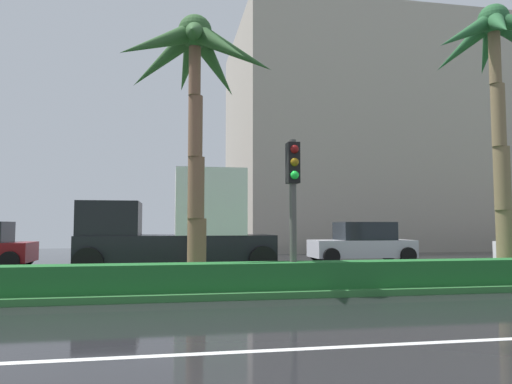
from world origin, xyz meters
TOP-DOWN VIEW (x-y plane):
  - ground_plane at (0.00, 9.00)m, footprint 90.00×42.00m
  - median_strip at (0.00, 8.00)m, footprint 85.50×4.00m
  - palm_tree_centre_left at (4.11, 8.34)m, footprint 4.34×4.48m
  - palm_tree_centre at (13.08, 8.39)m, footprint 4.09×3.82m
  - traffic_signal_median_right at (6.30, 6.63)m, footprint 0.28×0.43m
  - box_truck_following at (3.82, 12.23)m, footprint 6.40×2.64m
  - car_in_traffic_second at (11.53, 14.99)m, footprint 4.30×2.02m
  - building_far_right at (18.13, 27.72)m, footprint 20.47×12.97m

SIDE VIEW (x-z plane):
  - ground_plane at x=0.00m, z-range -0.10..0.00m
  - median_strip at x=0.00m, z-range 0.00..0.15m
  - car_in_traffic_second at x=11.53m, z-range -0.03..1.69m
  - box_truck_following at x=3.82m, z-range -0.18..3.28m
  - traffic_signal_median_right at x=6.30m, z-range 0.80..4.25m
  - palm_tree_centre_left at x=4.11m, z-range 2.19..9.22m
  - palm_tree_centre at x=13.08m, z-range 2.32..10.44m
  - building_far_right at x=18.13m, z-range 0.00..14.99m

